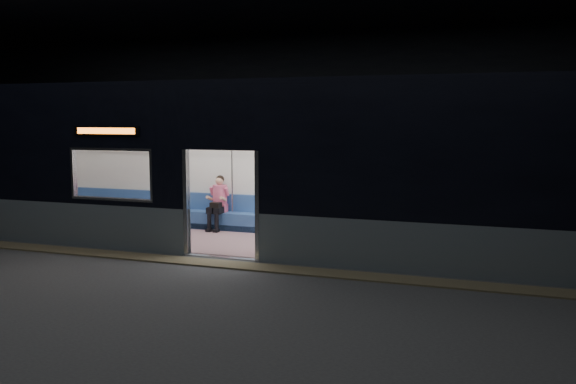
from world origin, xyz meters
The scene contains 7 objects.
station_floor centered at (0.00, 0.00, -0.01)m, with size 24.00×14.00×0.01m, color #47494C.
station_envelope centered at (0.00, 0.00, 3.66)m, with size 24.00×14.00×5.00m.
tactile_strip centered at (0.00, 0.55, 0.01)m, with size 22.80×0.50×0.03m, color #8C7F59.
metro_car centered at (0.00, 2.54, 1.85)m, with size 18.00×3.04×3.35m.
passenger centered at (-1.26, 3.55, 0.76)m, with size 0.38×0.63×1.27m.
handbag centered at (-1.24, 3.35, 0.65)m, with size 0.23×0.20×0.11m, color black.
transit_map centered at (4.19, 3.85, 1.46)m, with size 0.95×0.03×0.62m, color white.
Camera 1 is at (4.92, -9.22, 2.65)m, focal length 38.00 mm.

